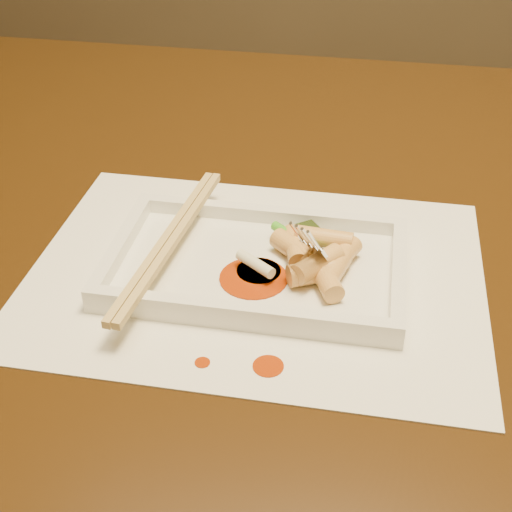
% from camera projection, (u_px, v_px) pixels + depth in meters
% --- Properties ---
extents(table, '(1.40, 0.90, 0.75)m').
position_uv_depth(table, '(336.00, 297.00, 0.77)').
color(table, black).
rests_on(table, ground).
extents(placemat, '(0.40, 0.30, 0.00)m').
position_uv_depth(placemat, '(256.00, 273.00, 0.64)').
color(placemat, white).
rests_on(placemat, table).
extents(sauce_splatter_a, '(0.02, 0.02, 0.00)m').
position_uv_depth(sauce_splatter_a, '(268.00, 366.00, 0.54)').
color(sauce_splatter_a, '#A02F04').
rests_on(sauce_splatter_a, placemat).
extents(sauce_splatter_b, '(0.01, 0.01, 0.00)m').
position_uv_depth(sauce_splatter_b, '(202.00, 362.00, 0.54)').
color(sauce_splatter_b, '#A02F04').
rests_on(sauce_splatter_b, placemat).
extents(plate_base, '(0.26, 0.16, 0.01)m').
position_uv_depth(plate_base, '(256.00, 269.00, 0.63)').
color(plate_base, white).
rests_on(plate_base, placemat).
extents(plate_rim_far, '(0.26, 0.01, 0.01)m').
position_uv_depth(plate_rim_far, '(270.00, 214.00, 0.69)').
color(plate_rim_far, white).
rests_on(plate_rim_far, plate_base).
extents(plate_rim_near, '(0.26, 0.01, 0.01)m').
position_uv_depth(plate_rim_near, '(240.00, 312.00, 0.57)').
color(plate_rim_near, white).
rests_on(plate_rim_near, plate_base).
extents(plate_rim_left, '(0.01, 0.14, 0.01)m').
position_uv_depth(plate_rim_left, '(121.00, 245.00, 0.64)').
color(plate_rim_left, white).
rests_on(plate_rim_left, plate_base).
extents(plate_rim_right, '(0.01, 0.14, 0.01)m').
position_uv_depth(plate_rim_right, '(399.00, 274.00, 0.61)').
color(plate_rim_right, white).
rests_on(plate_rim_right, plate_base).
extents(veg_piece, '(0.05, 0.05, 0.01)m').
position_uv_depth(veg_piece, '(301.00, 237.00, 0.65)').
color(veg_piece, black).
rests_on(veg_piece, plate_base).
extents(scallion_white, '(0.04, 0.03, 0.01)m').
position_uv_depth(scallion_white, '(255.00, 264.00, 0.61)').
color(scallion_white, '#EAEACC').
rests_on(scallion_white, plate_base).
extents(scallion_green, '(0.07, 0.06, 0.01)m').
position_uv_depth(scallion_green, '(306.00, 245.00, 0.63)').
color(scallion_green, '#359C19').
rests_on(scallion_green, plate_base).
extents(chopstick_a, '(0.03, 0.24, 0.01)m').
position_uv_depth(chopstick_a, '(165.00, 240.00, 0.63)').
color(chopstick_a, tan).
rests_on(chopstick_a, plate_rim_near).
extents(chopstick_b, '(0.03, 0.24, 0.01)m').
position_uv_depth(chopstick_b, '(174.00, 241.00, 0.63)').
color(chopstick_b, tan).
rests_on(chopstick_b, plate_rim_near).
extents(fork, '(0.09, 0.10, 0.14)m').
position_uv_depth(fork, '(343.00, 190.00, 0.59)').
color(fork, silver).
rests_on(fork, plate_base).
extents(sauce_blob_0, '(0.06, 0.06, 0.00)m').
position_uv_depth(sauce_blob_0, '(254.00, 278.00, 0.61)').
color(sauce_blob_0, '#A02F04').
rests_on(sauce_blob_0, plate_base).
extents(sauce_blob_1, '(0.04, 0.04, 0.00)m').
position_uv_depth(sauce_blob_1, '(259.00, 271.00, 0.62)').
color(sauce_blob_1, '#A02F04').
rests_on(sauce_blob_1, plate_base).
extents(rice_cake_0, '(0.04, 0.04, 0.02)m').
position_uv_depth(rice_cake_0, '(311.00, 273.00, 0.60)').
color(rice_cake_0, '#DFB868').
rests_on(rice_cake_0, plate_base).
extents(rice_cake_1, '(0.03, 0.05, 0.02)m').
position_uv_depth(rice_cake_1, '(295.00, 246.00, 0.64)').
color(rice_cake_1, '#DFB868').
rests_on(rice_cake_1, plate_base).
extents(rice_cake_2, '(0.05, 0.02, 0.02)m').
position_uv_depth(rice_cake_2, '(324.00, 238.00, 0.64)').
color(rice_cake_2, '#DFB868').
rests_on(rice_cake_2, plate_base).
extents(rice_cake_3, '(0.05, 0.04, 0.02)m').
position_uv_depth(rice_cake_3, '(294.00, 249.00, 0.63)').
color(rice_cake_3, '#DFB868').
rests_on(rice_cake_3, plate_base).
extents(rice_cake_4, '(0.03, 0.05, 0.02)m').
position_uv_depth(rice_cake_4, '(341.00, 256.00, 0.62)').
color(rice_cake_4, '#DFB868').
rests_on(rice_cake_4, plate_base).
extents(rice_cake_5, '(0.04, 0.05, 0.02)m').
position_uv_depth(rice_cake_5, '(318.00, 264.00, 0.60)').
color(rice_cake_5, '#DFB868').
rests_on(rice_cake_5, plate_base).
extents(rice_cake_6, '(0.03, 0.04, 0.02)m').
position_uv_depth(rice_cake_6, '(335.00, 268.00, 0.61)').
color(rice_cake_6, '#DFB868').
rests_on(rice_cake_6, plate_base).
extents(rice_cake_7, '(0.04, 0.05, 0.02)m').
position_uv_depth(rice_cake_7, '(326.00, 278.00, 0.60)').
color(rice_cake_7, '#DFB868').
rests_on(rice_cake_7, plate_base).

